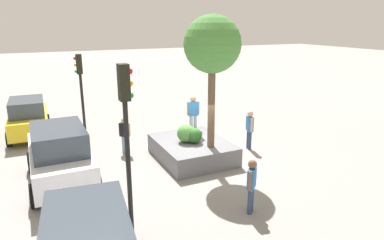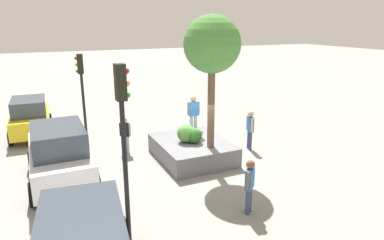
# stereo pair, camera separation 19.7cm
# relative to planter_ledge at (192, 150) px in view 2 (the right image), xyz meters

# --- Properties ---
(ground_plane) EXTENTS (120.00, 120.00, 0.00)m
(ground_plane) POSITION_rel_planter_ledge_xyz_m (-0.28, -0.13, -0.39)
(ground_plane) COLOR gray
(planter_ledge) EXTENTS (3.39, 2.74, 0.78)m
(planter_ledge) POSITION_rel_planter_ledge_xyz_m (0.00, 0.00, 0.00)
(planter_ledge) COLOR slate
(planter_ledge) RESTS_ON ground
(plaza_tree) EXTENTS (2.12, 2.12, 5.02)m
(plaza_tree) POSITION_rel_planter_ledge_xyz_m (-0.92, -0.38, 4.29)
(plaza_tree) COLOR brown
(plaza_tree) RESTS_ON planter_ledge
(boxwood_shrub) EXTENTS (0.63, 0.63, 0.63)m
(boxwood_shrub) POSITION_rel_planter_ledge_xyz_m (-0.25, 0.01, 0.70)
(boxwood_shrub) COLOR #2D6628
(boxwood_shrub) RESTS_ON planter_ledge
(hedge_clump) EXTENTS (0.74, 0.74, 0.74)m
(hedge_clump) POSITION_rel_planter_ledge_xyz_m (-0.01, 0.27, 0.76)
(hedge_clump) COLOR #4C8C3D
(hedge_clump) RESTS_ON planter_ledge
(skateboard) EXTENTS (0.37, 0.83, 0.07)m
(skateboard) POSITION_rel_planter_ledge_xyz_m (0.78, -0.43, 0.45)
(skateboard) COLOR black
(skateboard) RESTS_ON planter_ledge
(skateboarder) EXTENTS (0.25, 0.55, 1.65)m
(skateboarder) POSITION_rel_planter_ledge_xyz_m (0.78, -0.43, 1.41)
(skateboarder) COLOR #8C9EB7
(skateboarder) RESTS_ON skateboard
(police_car) EXTENTS (4.56, 2.17, 2.11)m
(police_car) POSITION_rel_planter_ledge_xyz_m (-0.08, 5.13, 0.68)
(police_car) COLOR white
(police_car) RESTS_ON ground
(taxi_cab) EXTENTS (4.17, 2.03, 1.92)m
(taxi_cab) POSITION_rel_planter_ledge_xyz_m (6.11, 6.07, 0.59)
(taxi_cab) COLOR gold
(taxi_cab) RESTS_ON ground
(traffic_light_corner) EXTENTS (0.32, 0.36, 4.20)m
(traffic_light_corner) POSITION_rel_planter_ledge_xyz_m (3.35, 3.79, 2.49)
(traffic_light_corner) COLOR black
(traffic_light_corner) RESTS_ON ground
(traffic_light_median) EXTENTS (0.28, 0.34, 4.61)m
(traffic_light_median) POSITION_rel_planter_ledge_xyz_m (-4.42, 3.80, 2.75)
(traffic_light_median) COLOR black
(traffic_light_median) RESTS_ON ground
(pedestrian_crossing) EXTENTS (0.42, 0.44, 1.60)m
(pedestrian_crossing) POSITION_rel_planter_ledge_xyz_m (1.82, 2.35, 0.54)
(pedestrian_crossing) COLOR #8C9EB7
(pedestrian_crossing) RESTS_ON ground
(bystander_watching) EXTENTS (0.58, 0.32, 1.77)m
(bystander_watching) POSITION_rel_planter_ledge_xyz_m (-0.04, -2.82, 0.63)
(bystander_watching) COLOR navy
(bystander_watching) RESTS_ON ground
(passerby_with_bag) EXTENTS (0.45, 0.46, 1.69)m
(passerby_with_bag) POSITION_rel_planter_ledge_xyz_m (-4.56, 0.22, 0.59)
(passerby_with_bag) COLOR navy
(passerby_with_bag) RESTS_ON ground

